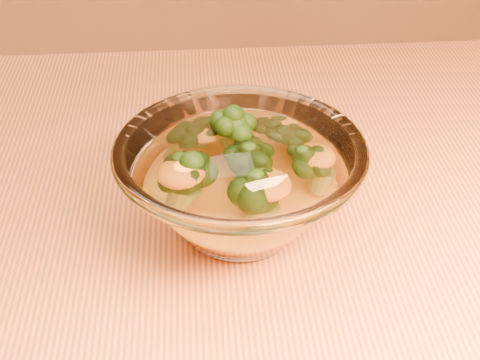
% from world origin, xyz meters
% --- Properties ---
extents(table, '(1.20, 0.80, 0.75)m').
position_xyz_m(table, '(0.00, 0.00, 0.65)').
color(table, '#C06E39').
rests_on(table, ground).
extents(glass_bowl, '(0.21, 0.21, 0.09)m').
position_xyz_m(glass_bowl, '(0.01, 0.03, 0.80)').
color(glass_bowl, white).
rests_on(glass_bowl, table).
extents(cheese_sauce, '(0.11, 0.11, 0.03)m').
position_xyz_m(cheese_sauce, '(0.01, 0.03, 0.78)').
color(cheese_sauce, '#FF9D15').
rests_on(cheese_sauce, glass_bowl).
extents(broccoli_heap, '(0.15, 0.13, 0.07)m').
position_xyz_m(broccoli_heap, '(0.01, 0.05, 0.81)').
color(broccoli_heap, black).
rests_on(broccoli_heap, cheese_sauce).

